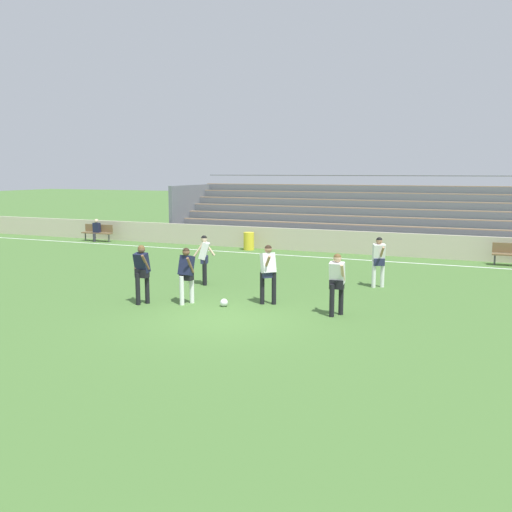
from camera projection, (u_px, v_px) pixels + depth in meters
name	position (u px, v px, depth m)	size (l,w,h in m)	color
ground_plane	(221.00, 319.00, 14.38)	(160.00, 160.00, 0.00)	#477033
field_line_sideline	(334.00, 258.00, 24.38)	(44.00, 0.12, 0.01)	white
sideline_wall	(343.00, 242.00, 25.80)	(48.00, 0.16, 1.05)	beige
bleacher_stand	(414.00, 216.00, 27.34)	(24.89, 4.90, 3.55)	#897051
bench_near_bin	(98.00, 231.00, 30.22)	(1.80, 0.40, 0.90)	brown
trash_bin	(249.00, 241.00, 26.88)	(0.51, 0.51, 0.85)	yellow
spectator_seated	(96.00, 228.00, 30.09)	(0.36, 0.42, 1.21)	#2D2D38
player_dark_challenging	(186.00, 271.00, 15.87)	(0.46, 0.55, 1.62)	white
player_white_trailing_run	(268.00, 269.00, 15.83)	(0.51, 0.73, 1.70)	black
player_white_wide_left	(379.00, 258.00, 18.15)	(0.49, 0.72, 1.65)	white
player_white_wide_right	(337.00, 279.00, 14.56)	(0.44, 0.58, 1.65)	black
player_dark_pressing_high	(142.00, 269.00, 15.84)	(0.44, 0.52, 1.70)	black
player_white_deep_cover	(204.00, 256.00, 18.58)	(0.63, 0.49, 1.66)	black
soccer_ball	(224.00, 303.00, 15.69)	(0.22, 0.22, 0.22)	white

